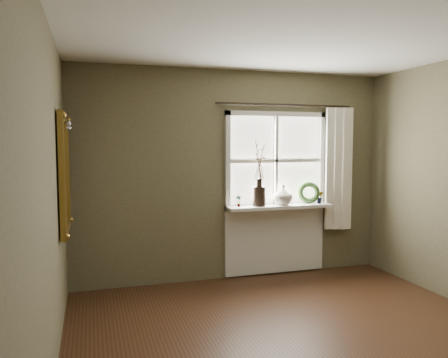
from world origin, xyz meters
TOP-DOWN VIEW (x-y plane):
  - ceiling at (0.00, 0.00)m, footprint 4.50×4.50m
  - wall_back at (0.00, 2.30)m, footprint 4.00×0.10m
  - wall_left at (-2.05, 0.00)m, footprint 0.10×4.50m
  - window_frame at (0.55, 2.23)m, footprint 1.36×0.06m
  - window_sill at (0.55, 2.12)m, footprint 1.36×0.26m
  - window_apron at (0.55, 2.23)m, footprint 1.36×0.04m
  - dark_jug at (0.28, 2.12)m, footprint 0.17×0.17m
  - cream_vase at (0.61, 2.12)m, footprint 0.30×0.30m
  - wreath at (0.99, 2.16)m, footprint 0.31×0.23m
  - potted_plant_left at (0.01, 2.12)m, footprint 0.09×0.07m
  - potted_plant_right at (1.13, 2.12)m, footprint 0.10×0.08m
  - curtain at (1.39, 2.13)m, footprint 0.36×0.12m
  - curtain_rod at (0.65, 2.17)m, footprint 1.84×0.03m
  - gilt_mirror at (-1.96, 1.54)m, footprint 0.10×0.96m

SIDE VIEW (x-z plane):
  - window_apron at x=0.55m, z-range 0.02..0.90m
  - window_sill at x=0.55m, z-range 0.88..0.92m
  - potted_plant_left at x=0.01m, z-range 0.92..1.07m
  - potted_plant_right at x=1.13m, z-range 0.92..1.08m
  - wreath at x=0.99m, z-range 0.88..1.18m
  - dark_jug at x=0.28m, z-range 0.92..1.16m
  - cream_vase at x=0.61m, z-range 0.92..1.18m
  - wall_back at x=0.00m, z-range 0.00..2.60m
  - wall_left at x=-2.05m, z-range 0.00..2.60m
  - curtain at x=1.39m, z-range 0.57..2.16m
  - gilt_mirror at x=-1.96m, z-range 0.85..1.99m
  - window_frame at x=0.55m, z-range 0.86..2.10m
  - curtain_rod at x=0.65m, z-range 2.16..2.20m
  - ceiling at x=0.00m, z-range 2.60..2.60m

